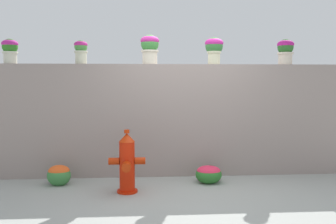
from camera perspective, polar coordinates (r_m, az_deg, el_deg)
ground_plane at (r=5.35m, az=3.72°, el=-12.67°), size 24.00×24.00×0.00m
stone_wall at (r=6.26m, az=2.41°, el=-1.24°), size 6.49×0.34×1.89m
potted_plant_0 at (r=6.55m, az=-23.54°, el=9.08°), size 0.26×0.26×0.41m
potted_plant_1 at (r=6.29m, az=-13.50°, el=9.45°), size 0.22×0.22×0.39m
potted_plant_2 at (r=6.19m, az=-2.87°, el=10.22°), size 0.31×0.31×0.49m
potted_plant_3 at (r=6.29m, az=7.24°, el=10.01°), size 0.31×0.31×0.46m
potted_plant_4 at (r=6.64m, az=17.95°, el=9.31°), size 0.28×0.28×0.44m
fire_hydrant at (r=5.33m, az=-6.44°, el=-8.09°), size 0.53×0.43×0.92m
flower_bush_left at (r=5.88m, az=6.39°, el=-9.57°), size 0.42×0.38×0.28m
flower_bush_right at (r=5.97m, az=-16.74°, el=-9.32°), size 0.36×0.33×0.32m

